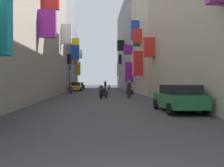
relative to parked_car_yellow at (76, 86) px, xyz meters
name	(u,v)px	position (x,y,z in m)	size (l,w,h in m)	color
ground_plane	(100,93)	(3.93, -8.82, -0.78)	(140.00, 140.00, 0.00)	#38383D
building_left_mid_a	(18,17)	(-4.06, -17.71, 7.04)	(7.39, 26.34, 15.65)	#9E9384
building_left_mid_b	(54,39)	(-4.06, 2.22, 8.44)	(7.40, 13.51, 18.45)	gray
building_left_mid_c	(64,61)	(-4.05, 15.07, 5.60)	(7.14, 12.21, 12.76)	slate
building_right_mid_a	(165,29)	(11.91, -12.09, 7.35)	(7.16, 7.80, 16.29)	#B2A899
building_right_mid_b	(153,45)	(11.90, -5.88, 6.26)	(7.28, 4.61, 14.12)	#9E9384
building_right_mid_c	(137,47)	(11.93, 8.80, 8.11)	(7.34, 24.76, 17.79)	slate
parked_car_yellow	(76,86)	(0.00, 0.00, 0.00)	(1.85, 4.45, 1.49)	gold
parked_car_green	(179,98)	(7.84, -28.80, -0.01)	(1.97, 4.07, 1.46)	#236638
parked_car_black	(80,86)	(0.08, 8.63, -0.03)	(1.84, 4.01, 1.41)	black
scooter_red	(129,91)	(7.59, -11.39, -0.32)	(0.78, 1.70, 1.13)	red
scooter_blue	(71,90)	(0.18, -9.64, -0.32)	(0.55, 1.90, 1.13)	#2D4CAD
scooter_orange	(101,88)	(4.29, 2.07, -0.32)	(0.79, 1.68, 1.13)	orange
scooter_black	(104,93)	(4.13, -17.89, -0.32)	(0.85, 1.84, 1.13)	black
scooter_white	(109,87)	(5.92, 5.64, -0.32)	(0.51, 1.80, 1.13)	silver
scooter_green	(102,90)	(4.22, -7.46, -0.32)	(0.67, 1.98, 1.13)	#287F3D
pedestrian_crossing	(105,86)	(4.92, -1.79, 0.12)	(0.54, 0.54, 1.79)	#363636
pedestrian_near_left	(129,89)	(6.58, -18.35, 0.08)	(0.39, 0.39, 1.73)	black
traffic_light_near_corner	(70,74)	(-0.66, -3.76, 2.02)	(0.26, 0.34, 4.09)	#2D2D2D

